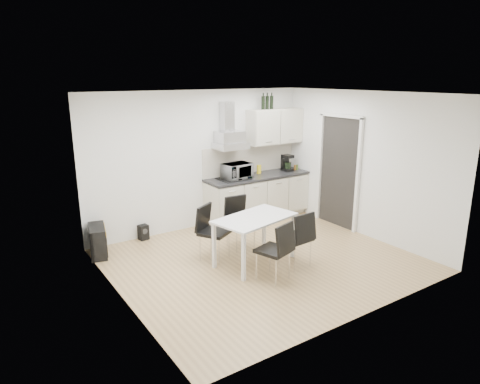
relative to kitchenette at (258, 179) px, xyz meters
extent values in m
plane|color=tan|center=(-1.19, -1.73, -0.83)|extent=(4.50, 4.50, 0.00)
cube|color=white|center=(-1.19, 0.27, 0.47)|extent=(4.50, 0.10, 2.60)
cube|color=white|center=(-1.19, -3.73, 0.47)|extent=(4.50, 0.10, 2.60)
cube|color=white|center=(-3.44, -1.73, 0.47)|extent=(0.10, 4.00, 2.60)
cube|color=white|center=(1.06, -1.73, 0.47)|extent=(0.10, 4.00, 2.60)
plane|color=white|center=(-1.19, -1.73, 1.77)|extent=(4.50, 4.50, 0.00)
cube|color=white|center=(1.02, -1.18, 0.22)|extent=(0.08, 1.04, 2.10)
cube|color=beige|center=(-0.04, 0.01, -0.78)|extent=(2.16, 0.52, 0.10)
cube|color=beige|center=(-0.04, -0.03, -0.35)|extent=(2.20, 0.60, 0.76)
cube|color=#27272A|center=(-0.04, -0.04, 0.07)|extent=(2.22, 0.64, 0.04)
cube|color=beige|center=(-0.04, 0.25, 0.38)|extent=(2.20, 0.02, 0.58)
cube|color=beige|center=(0.46, 0.09, 1.02)|extent=(1.20, 0.35, 0.70)
cube|color=silver|center=(-0.64, 0.05, 0.82)|extent=(0.60, 0.46, 0.30)
cube|color=silver|center=(-0.64, 0.16, 1.27)|extent=(0.22, 0.20, 0.55)
imported|color=silver|center=(-0.55, -0.05, 0.27)|extent=(0.58, 0.37, 0.37)
cube|color=yellow|center=(0.06, 0.07, 0.18)|extent=(0.08, 0.04, 0.18)
cylinder|color=brown|center=(0.89, -0.08, 0.14)|extent=(0.04, 0.04, 0.11)
cylinder|color=#4C6626|center=(0.95, -0.08, 0.14)|extent=(0.04, 0.04, 0.11)
cylinder|color=black|center=(0.16, 0.09, 1.53)|extent=(0.07, 0.07, 0.32)
cylinder|color=black|center=(0.26, 0.09, 1.53)|extent=(0.07, 0.07, 0.32)
cylinder|color=black|center=(0.37, 0.09, 1.53)|extent=(0.07, 0.07, 0.32)
cube|color=white|center=(-1.32, -1.73, -0.10)|extent=(1.38, 0.97, 0.03)
cube|color=white|center=(-1.82, -2.15, -0.47)|extent=(0.06, 0.06, 0.72)
cube|color=white|center=(-0.69, -1.91, -0.47)|extent=(0.06, 0.06, 0.72)
cube|color=white|center=(-1.95, -1.55, -0.47)|extent=(0.06, 0.06, 0.72)
cube|color=white|center=(-0.82, -1.30, -0.47)|extent=(0.06, 0.06, 0.72)
cube|color=black|center=(-3.29, -0.08, -0.58)|extent=(0.38, 0.64, 0.50)
cube|color=gold|center=(-3.16, -0.08, -0.40)|extent=(0.13, 0.52, 0.08)
cube|color=black|center=(-2.42, 0.17, -0.69)|extent=(0.18, 0.17, 0.27)
camera|label=1|loc=(-4.98, -6.77, 2.02)|focal=32.00mm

